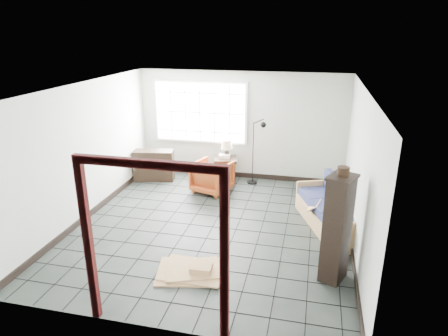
% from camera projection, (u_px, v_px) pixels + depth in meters
% --- Properties ---
extents(ground, '(5.50, 5.50, 0.00)m').
position_uv_depth(ground, '(213.00, 227.00, 7.50)').
color(ground, black).
rests_on(ground, ground).
extents(room_shell, '(5.02, 5.52, 2.61)m').
position_uv_depth(room_shell, '(212.00, 140.00, 6.97)').
color(room_shell, '#B1B6AE').
rests_on(room_shell, ground).
extents(window_panel, '(2.32, 0.08, 1.52)m').
position_uv_depth(window_panel, '(200.00, 112.00, 9.66)').
color(window_panel, silver).
rests_on(window_panel, ground).
extents(doorway_trim, '(1.80, 0.08, 2.20)m').
position_uv_depth(doorway_trim, '(152.00, 228.00, 4.56)').
color(doorway_trim, '#390D0D').
rests_on(doorway_trim, ground).
extents(futon_sofa, '(1.38, 2.06, 0.85)m').
position_uv_depth(futon_sofa, '(334.00, 212.00, 7.39)').
color(futon_sofa, olive).
rests_on(futon_sofa, ground).
extents(armchair, '(0.94, 0.91, 0.78)m').
position_uv_depth(armchair, '(212.00, 175.00, 9.01)').
color(armchair, '#9C5716').
rests_on(armchair, ground).
extents(side_table, '(0.63, 0.63, 0.59)m').
position_uv_depth(side_table, '(226.00, 162.00, 9.61)').
color(side_table, black).
rests_on(side_table, ground).
extents(table_lamp, '(0.29, 0.29, 0.43)m').
position_uv_depth(table_lamp, '(227.00, 145.00, 9.53)').
color(table_lamp, black).
rests_on(table_lamp, side_table).
extents(projector, '(0.27, 0.22, 0.09)m').
position_uv_depth(projector, '(224.00, 156.00, 9.54)').
color(projector, silver).
rests_on(projector, side_table).
extents(floor_lamp, '(0.43, 0.28, 1.59)m').
position_uv_depth(floor_lamp, '(258.00, 150.00, 9.28)').
color(floor_lamp, black).
rests_on(floor_lamp, ground).
extents(console_shelf, '(1.01, 0.56, 0.74)m').
position_uv_depth(console_shelf, '(154.00, 165.00, 9.72)').
color(console_shelf, black).
rests_on(console_shelf, ground).
extents(tall_shelf, '(0.49, 0.54, 1.63)m').
position_uv_depth(tall_shelf, '(337.00, 229.00, 5.69)').
color(tall_shelf, black).
rests_on(tall_shelf, ground).
extents(pot, '(0.20, 0.20, 0.12)m').
position_uv_depth(pot, '(343.00, 171.00, 5.42)').
color(pot, black).
rests_on(pot, tall_shelf).
extents(open_box, '(0.93, 0.60, 0.48)m').
position_uv_depth(open_box, '(331.00, 220.00, 7.38)').
color(open_box, '#9D6D4B').
rests_on(open_box, ground).
extents(cardboard_pile, '(1.22, 0.97, 0.16)m').
position_uv_depth(cardboard_pile, '(194.00, 270.00, 6.09)').
color(cardboard_pile, '#9D6D4B').
rests_on(cardboard_pile, ground).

